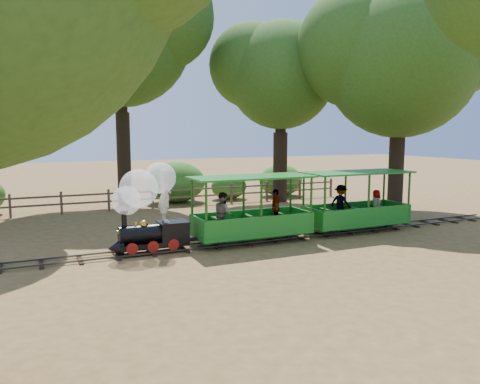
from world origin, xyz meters
name	(u,v)px	position (x,y,z in m)	size (l,w,h in m)	color
ground	(243,243)	(0.00, 0.00, 0.00)	(90.00, 90.00, 0.00)	#A17445
track	(243,241)	(0.00, 0.00, 0.07)	(22.00, 1.00, 0.10)	#3F3D3A
locomotive	(146,201)	(-3.09, 0.07, 1.55)	(2.37, 1.12, 2.73)	black
carriage_front	(250,217)	(0.25, 0.00, 0.85)	(3.97, 1.62, 2.06)	#1B7C21
carriage_rear	(355,208)	(4.42, 0.03, 0.84)	(3.97, 1.62, 2.06)	#1B7C21
oak_nc	(119,28)	(-2.03, 9.59, 8.37)	(8.34, 7.34, 11.38)	#2D2116
oak_ne	(280,70)	(5.47, 7.57, 6.59)	(6.68, 5.88, 9.01)	#2D2116
oak_e	(399,54)	(8.97, 3.09, 6.98)	(8.39, 7.39, 9.99)	#2D2116
fence	(173,195)	(0.00, 8.00, 0.58)	(18.10, 0.10, 1.00)	brown
shrub_mid_w	(176,182)	(0.52, 9.30, 1.03)	(2.98, 2.29, 2.07)	#2D6B1E
shrub_mid_e	(229,187)	(3.41, 9.30, 0.67)	(1.94, 1.49, 1.34)	#2D6B1E
shrub_east	(281,180)	(6.55, 9.30, 0.87)	(2.51, 1.93, 1.74)	#2D6B1E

